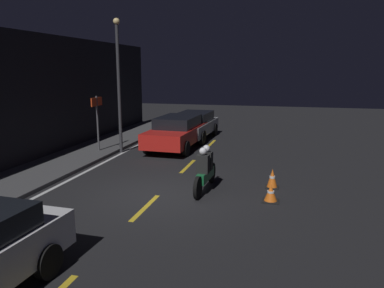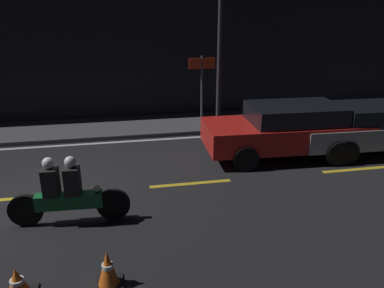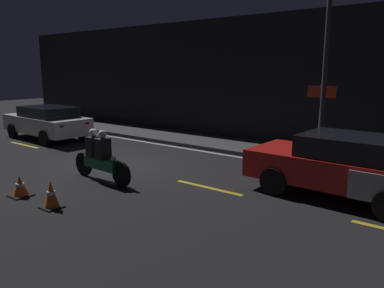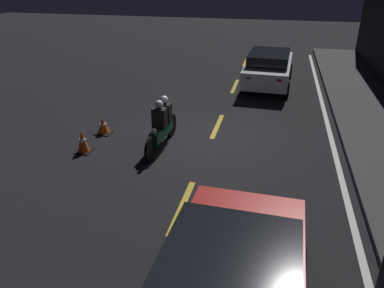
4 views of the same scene
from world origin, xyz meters
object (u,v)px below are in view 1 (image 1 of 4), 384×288
object	(u,v)px
motorcycle	(205,170)
street_lamp	(119,79)
taxi_red	(177,131)
hatchback_silver	(194,125)
shop_sign	(97,112)
traffic_cone_mid	(272,179)
traffic_cone_near	(271,193)

from	to	relation	value
motorcycle	street_lamp	size ratio (longest dim) A/B	0.41
taxi_red	hatchback_silver	size ratio (longest dim) A/B	1.04
hatchback_silver	street_lamp	xyz separation A→B (m)	(-3.97, 2.35, 2.47)
shop_sign	hatchback_silver	bearing A→B (deg)	-37.11
taxi_red	traffic_cone_mid	world-z (taller)	taxi_red
traffic_cone_near	street_lamp	size ratio (longest dim) A/B	0.09
motorcycle	hatchback_silver	bearing A→B (deg)	19.07
hatchback_silver	motorcycle	size ratio (longest dim) A/B	1.92
hatchback_silver	motorcycle	xyz separation A→B (m)	(-8.27, -2.41, -0.11)
motorcycle	street_lamp	xyz separation A→B (m)	(4.31, 4.77, 2.58)
hatchback_silver	traffic_cone_near	xyz separation A→B (m)	(-8.75, -4.41, -0.53)
traffic_cone_mid	shop_sign	world-z (taller)	shop_sign
taxi_red	traffic_cone_near	xyz separation A→B (m)	(-6.25, -4.60, -0.56)
traffic_cone_mid	taxi_red	bearing A→B (deg)	42.74
street_lamp	traffic_cone_near	bearing A→B (deg)	-125.26
motorcycle	taxi_red	bearing A→B (deg)	27.01
hatchback_silver	shop_sign	distance (m)	5.51
traffic_cone_mid	shop_sign	bearing A→B (deg)	67.71
hatchback_silver	shop_sign	world-z (taller)	shop_sign
motorcycle	street_lamp	world-z (taller)	street_lamp
hatchback_silver	traffic_cone_mid	bearing A→B (deg)	32.55
motorcycle	traffic_cone_near	xyz separation A→B (m)	(-0.48, -2.00, -0.41)
shop_sign	traffic_cone_mid	bearing A→B (deg)	-112.29
taxi_red	traffic_cone_near	distance (m)	7.78
traffic_cone_near	street_lamp	world-z (taller)	street_lamp
traffic_cone_near	hatchback_silver	bearing A→B (deg)	26.77
taxi_red	hatchback_silver	world-z (taller)	taxi_red
taxi_red	street_lamp	world-z (taller)	street_lamp
taxi_red	motorcycle	size ratio (longest dim) A/B	1.99
hatchback_silver	street_lamp	distance (m)	5.23
shop_sign	taxi_red	bearing A→B (deg)	-59.52
motorcycle	shop_sign	bearing A→B (deg)	57.94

